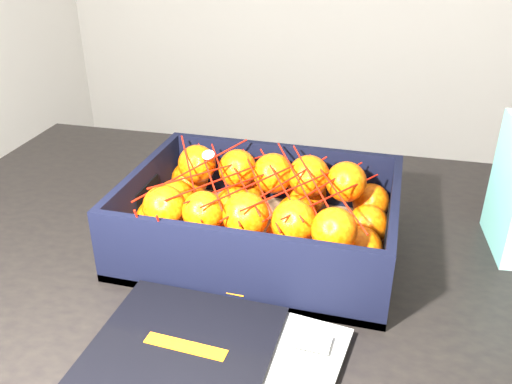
# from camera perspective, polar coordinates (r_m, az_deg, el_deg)

# --- Properties ---
(table) EXTENTS (1.22, 0.83, 0.75)m
(table) POSITION_cam_1_polar(r_m,az_deg,el_deg) (0.93, -0.10, -10.24)
(table) COLOR black
(table) RESTS_ON ground
(magazine_stack) EXTENTS (0.30, 0.37, 0.02)m
(magazine_stack) POSITION_cam_1_polar(r_m,az_deg,el_deg) (0.63, -6.00, -19.23)
(magazine_stack) COLOR #B6B6B1
(magazine_stack) RESTS_ON table
(produce_crate) EXTENTS (0.40, 0.30, 0.11)m
(produce_crate) POSITION_cam_1_polar(r_m,az_deg,el_deg) (0.84, 0.53, -3.67)
(produce_crate) COLOR brown
(produce_crate) RESTS_ON table
(clementine_heap) EXTENTS (0.38, 0.28, 0.12)m
(clementine_heap) POSITION_cam_1_polar(r_m,az_deg,el_deg) (0.82, 0.52, -1.95)
(clementine_heap) COLOR #E85104
(clementine_heap) RESTS_ON produce_crate
(mesh_net) EXTENTS (0.33, 0.27, 0.09)m
(mesh_net) POSITION_cam_1_polar(r_m,az_deg,el_deg) (0.79, -0.02, 0.83)
(mesh_net) COLOR #B71206
(mesh_net) RESTS_ON clementine_heap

